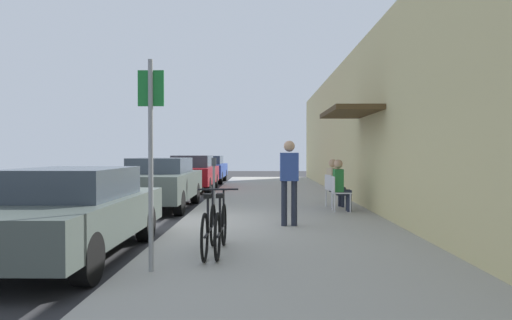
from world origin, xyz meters
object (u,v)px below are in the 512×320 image
Objects in this scene: bicycle_1 at (221,228)px; parked_car_2 at (192,173)px; parking_meter at (214,178)px; seated_patron_0 at (341,183)px; cafe_chair_1 at (333,188)px; parked_car_3 at (208,169)px; bicycle_0 at (209,229)px; pedestrian_standing at (289,176)px; parked_car_0 at (70,211)px; cafe_chair_0 at (338,191)px; seated_patron_1 at (335,181)px; parked_car_1 at (160,182)px; street_sign at (151,148)px.

parked_car_2 is at bearing 100.53° from bicycle_1.
parking_meter is 1.02× the size of seated_patron_0.
parking_meter is at bearing 175.13° from cafe_chair_1.
parked_car_3 reaches higher than bicycle_1.
seated_patron_0 reaches higher than bicycle_0.
parked_car_0 is at bearing -145.84° from pedestrian_standing.
parked_car_3 is 13.65m from cafe_chair_0.
seated_patron_1 is (3.29, -0.26, -0.07)m from parking_meter.
parked_car_2 reaches higher than bicycle_0.
parked_car_0 is at bearing -90.00° from parked_car_2.
parked_car_3 is 3.41× the size of seated_patron_0.
seated_patron_1 is (4.84, -0.53, 0.07)m from parked_car_1.
seated_patron_1 is at bearing -67.86° from parked_car_3.
parked_car_1 reaches higher than parked_car_0.
seated_patron_1 is (0.06, 0.02, 0.19)m from cafe_chair_1.
cafe_chair_0 is at bearing -90.17° from cafe_chair_1.
cafe_chair_0 is 1.00× the size of cafe_chair_1.
pedestrian_standing reaches higher than seated_patron_1.
pedestrian_standing is at bearing -47.44° from parked_car_1.
parking_meter reaches higher than bicycle_0.
seated_patron_0 is at bearing -57.02° from parked_car_2.
parked_car_0 is at bearing -105.05° from parking_meter.
bicycle_1 is 5.41m from seated_patron_0.
pedestrian_standing is (1.86, -3.45, 0.23)m from parking_meter.
seated_patron_0 is (3.34, 5.78, -0.82)m from street_sign.
parked_car_3 is at bearing 110.72° from seated_patron_0.
parking_meter is (1.55, -11.63, 0.14)m from parked_car_3.
parked_car_0 is 4.15m from pedestrian_standing.
parked_car_3 reaches higher than bicycle_0.
cafe_chair_0 is 2.71m from pedestrian_standing.
pedestrian_standing reaches higher than parked_car_3.
parked_car_2 is 3.41× the size of seated_patron_0.
seated_patron_1 is (4.84, -6.56, 0.06)m from parked_car_2.
bicycle_1 is at bearing -117.87° from cafe_chair_0.
parking_meter is 3.25m from cafe_chair_1.
parked_car_0 is 6.04m from parked_car_1.
parking_meter is at bearing 118.40° from pedestrian_standing.
parked_car_2 reaches higher than cafe_chair_0.
parked_car_3 is 17.68m from bicycle_1.
parked_car_1 is at bearing -90.00° from parked_car_3.
parked_car_2 is 8.15m from seated_patron_1.
parked_car_1 is at bearing -90.00° from parked_car_2.
pedestrian_standing is (-1.36, -2.29, 0.50)m from cafe_chair_0.
parked_car_1 is 6.03m from parked_car_2.
seated_patron_0 and seated_patron_1 have the same top height.
seated_patron_0 is (2.74, 4.79, 0.34)m from bicycle_0.
parked_car_2 is 10.33m from pedestrian_standing.
street_sign is 1.52× the size of bicycle_0.
parked_car_3 is at bearing 90.00° from parked_car_2.
pedestrian_standing is (-1.42, -3.19, 0.30)m from seated_patron_1.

